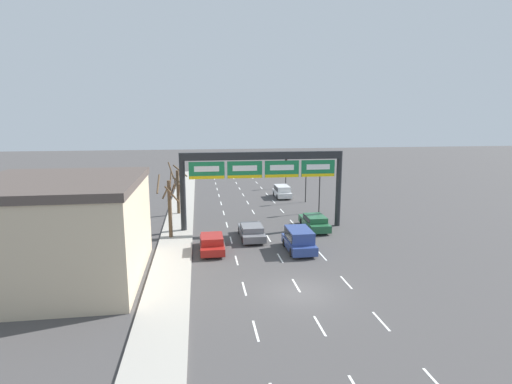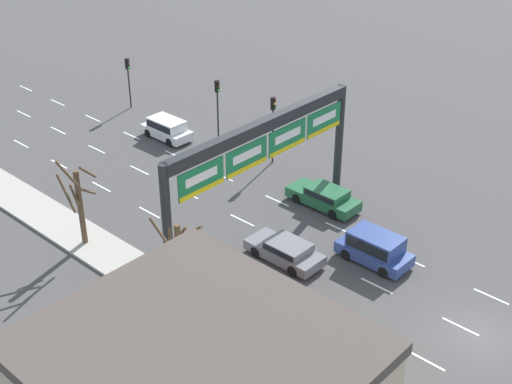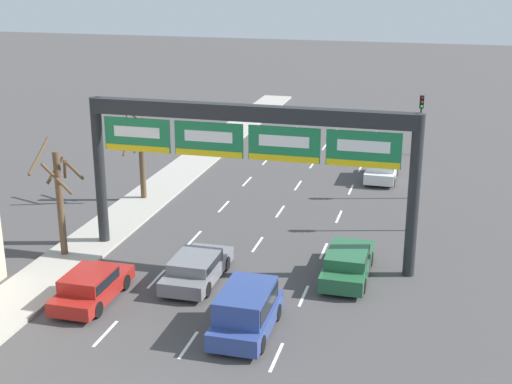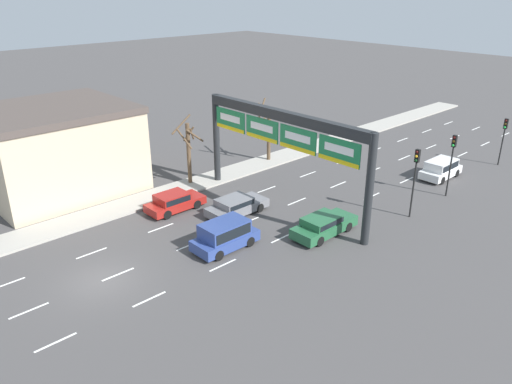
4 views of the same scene
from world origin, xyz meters
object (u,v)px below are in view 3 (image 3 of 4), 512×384
Objects in this scene: car_red at (91,285)px; traffic_light_mid_block at (419,141)px; suv_white at (382,166)px; traffic_light_far_end at (421,113)px; tree_bare_second at (59,194)px; car_grey at (196,267)px; tree_bare_closest at (140,151)px; traffic_light_near_gantry at (416,165)px; sign_gantry at (248,141)px; suv_blue at (246,309)px; car_green at (348,262)px.

traffic_light_mid_block is at bearing 54.29° from car_red.
traffic_light_far_end reaches higher than suv_white.
tree_bare_second is at bearing -123.44° from traffic_light_far_end.
car_red reaches higher than car_grey.
traffic_light_far_end is 21.03m from tree_bare_closest.
traffic_light_far_end is (-0.36, 15.61, -0.47)m from traffic_light_near_gantry.
traffic_light_near_gantry reaches higher than suv_white.
tree_bare_closest is (-3.23, 12.60, 2.26)m from car_red.
sign_gantry is at bearing 13.33° from tree_bare_second.
sign_gantry is 9.43m from traffic_light_near_gantry.
car_grey is at bearing 131.14° from suv_blue.
suv_blue is at bearing -7.29° from car_red.
tree_bare_closest reaches higher than suv_white.
sign_gantry is 22.49m from traffic_light_far_end.
tree_bare_closest reaches higher than traffic_light_mid_block.
car_green is 22.39m from traffic_light_far_end.
tree_bare_closest reaches higher than traffic_light_near_gantry.
traffic_light_mid_block is (2.37, 11.97, 2.75)m from car_green.
tree_bare_closest reaches higher than traffic_light_far_end.
suv_white is 0.84× the size of traffic_light_mid_block.
car_grey is at bearing -121.60° from traffic_light_mid_block.
car_green reaches higher than car_grey.
traffic_light_near_gantry is at bearing 69.48° from car_green.
car_grey is at bearing -161.40° from car_green.
traffic_light_far_end is (-0.27, 10.20, -0.40)m from traffic_light_mid_block.
car_red is 1.05× the size of suv_white.
tree_bare_second is at bearing -175.34° from car_green.
suv_white is 9.42m from traffic_light_near_gantry.
car_red is 1.00× the size of traffic_light_far_end.
sign_gantry is at bearing -108.83° from suv_white.
suv_blue is at bearing -100.31° from traffic_light_far_end.
tree_bare_second is at bearing -91.29° from tree_bare_closest.
suv_white is 15.37m from tree_bare_closest.
traffic_light_near_gantry is (12.28, 11.57, 2.83)m from car_red.
sign_gantry reaches higher than tree_bare_closest.
traffic_light_mid_block is (5.38, 17.85, 2.49)m from suv_blue.
tree_bare_closest is at bearing 149.84° from car_green.
tree_bare_closest is at bearing 88.71° from tree_bare_second.
car_green is (6.29, 2.12, 0.05)m from car_grey.
traffic_light_far_end reaches higher than suv_blue.
sign_gantry is 2.75× the size of tree_bare_closest.
car_red is at bearing -75.61° from tree_bare_closest.
traffic_light_mid_block reaches higher than traffic_light_far_end.
car_green is at bearing 27.00° from car_red.
car_grey is 6.64m from car_green.
tree_bare_closest reaches higher than tree_bare_second.
sign_gantry is 9.06m from tree_bare_second.
traffic_light_near_gantry is 1.02× the size of traffic_light_mid_block.
sign_gantry reaches higher than traffic_light_mid_block.
tree_bare_second is (-13.34, -16.35, 2.22)m from suv_white.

